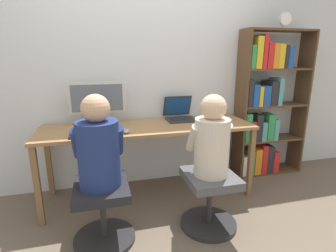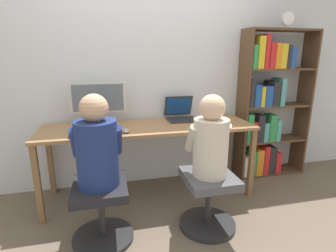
# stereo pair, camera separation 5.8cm
# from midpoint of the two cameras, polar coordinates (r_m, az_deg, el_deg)

# --- Properties ---
(ground_plane) EXTENTS (14.00, 14.00, 0.00)m
(ground_plane) POSITION_cam_midpoint_polar(r_m,az_deg,el_deg) (2.68, -3.28, -17.85)
(ground_plane) COLOR brown
(wall_back) EXTENTS (10.00, 0.05, 2.60)m
(wall_back) POSITION_cam_midpoint_polar(r_m,az_deg,el_deg) (2.95, -6.41, 11.91)
(wall_back) COLOR silver
(wall_back) RESTS_ON ground_plane
(desk) EXTENTS (2.13, 0.64, 0.77)m
(desk) POSITION_cam_midpoint_polar(r_m,az_deg,el_deg) (2.68, -4.85, -1.50)
(desk) COLOR olive
(desk) RESTS_ON ground_plane
(desktop_monitor) EXTENTS (0.56, 0.17, 0.43)m
(desktop_monitor) POSITION_cam_midpoint_polar(r_m,az_deg,el_deg) (2.78, -15.68, 5.31)
(desktop_monitor) COLOR beige
(desktop_monitor) RESTS_ON desk
(laptop) EXTENTS (0.32, 0.33, 0.25)m
(laptop) POSITION_cam_midpoint_polar(r_m,az_deg,el_deg) (2.91, 2.06, 2.45)
(laptop) COLOR #2D2D30
(laptop) RESTS_ON desk
(keyboard) EXTENTS (0.44, 0.17, 0.03)m
(keyboard) POSITION_cam_midpoint_polar(r_m,az_deg,el_deg) (2.43, -16.20, -1.64)
(keyboard) COLOR #232326
(keyboard) RESTS_ON desk
(computer_mouse_by_keyboard) EXTENTS (0.06, 0.11, 0.03)m
(computer_mouse_by_keyboard) POSITION_cam_midpoint_polar(r_m,az_deg,el_deg) (2.44, -9.82, -1.10)
(computer_mouse_by_keyboard) COLOR #99999E
(computer_mouse_by_keyboard) RESTS_ON desk
(office_chair_left) EXTENTS (0.49, 0.49, 0.49)m
(office_chair_left) POSITION_cam_midpoint_polar(r_m,az_deg,el_deg) (2.24, -14.76, -17.19)
(office_chair_left) COLOR #262628
(office_chair_left) RESTS_ON ground_plane
(office_chair_right) EXTENTS (0.49, 0.49, 0.49)m
(office_chair_right) POSITION_cam_midpoint_polar(r_m,az_deg,el_deg) (2.36, 8.28, -15.02)
(office_chair_right) COLOR #262628
(office_chair_right) RESTS_ON ground_plane
(person_at_monitor) EXTENTS (0.38, 0.34, 0.70)m
(person_at_monitor) POSITION_cam_midpoint_polar(r_m,az_deg,el_deg) (2.02, -15.74, -4.43)
(person_at_monitor) COLOR navy
(person_at_monitor) RESTS_ON office_chair_left
(person_at_laptop) EXTENTS (0.35, 0.31, 0.67)m
(person_at_laptop) POSITION_cam_midpoint_polar(r_m,az_deg,el_deg) (2.16, 8.75, -3.00)
(person_at_laptop) COLOR beige
(person_at_laptop) RESTS_ON office_chair_right
(bookshelf) EXTENTS (0.87, 0.27, 1.75)m
(bookshelf) POSITION_cam_midpoint_polar(r_m,az_deg,el_deg) (3.37, 19.86, 3.37)
(bookshelf) COLOR #513823
(bookshelf) RESTS_ON ground_plane
(desk_clock) EXTENTS (0.16, 0.03, 0.18)m
(desk_clock) POSITION_cam_midpoint_polar(r_m,az_deg,el_deg) (3.36, 23.75, 20.49)
(desk_clock) COLOR #B2B2B7
(desk_clock) RESTS_ON bookshelf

